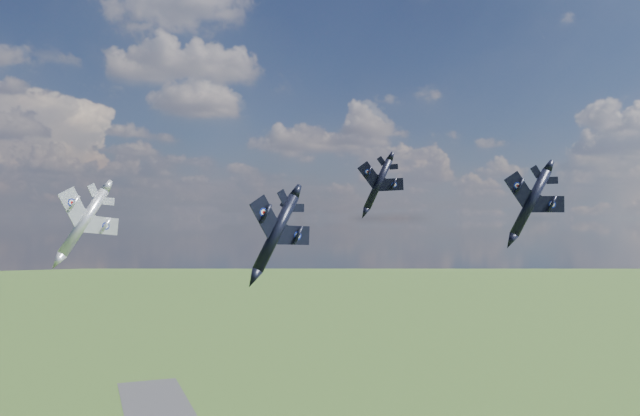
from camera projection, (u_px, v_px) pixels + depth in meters
name	position (u px, v px, depth m)	size (l,w,h in m)	color
jet_lead_navy	(276.00, 233.00, 82.47)	(11.12, 15.50, 3.21)	black
jet_right_navy	(531.00, 203.00, 81.77)	(9.37, 13.07, 2.70)	black
jet_high_navy	(378.00, 184.00, 117.71)	(10.00, 13.94, 2.88)	black
jet_left_silver	(84.00, 222.00, 86.45)	(10.52, 14.67, 3.04)	#A9ADB4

